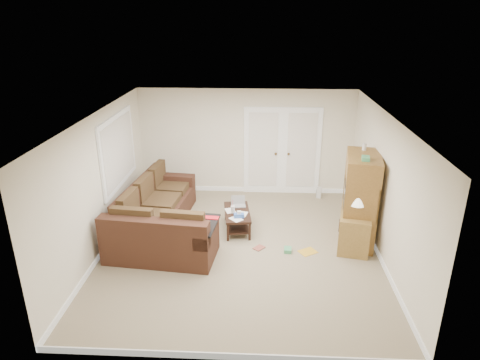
# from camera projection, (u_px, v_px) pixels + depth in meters

# --- Properties ---
(floor) EXTENTS (5.50, 5.50, 0.00)m
(floor) POSITION_uv_depth(u_px,v_px,m) (240.00, 248.00, 7.95)
(floor) COLOR gray
(floor) RESTS_ON ground
(ceiling) EXTENTS (5.00, 5.50, 0.02)m
(ceiling) POSITION_uv_depth(u_px,v_px,m) (240.00, 116.00, 7.04)
(ceiling) COLOR silver
(ceiling) RESTS_ON wall_back
(wall_left) EXTENTS (0.02, 5.50, 2.50)m
(wall_left) POSITION_uv_depth(u_px,v_px,m) (100.00, 184.00, 7.61)
(wall_left) COLOR silver
(wall_left) RESTS_ON floor
(wall_right) EXTENTS (0.02, 5.50, 2.50)m
(wall_right) POSITION_uv_depth(u_px,v_px,m) (385.00, 189.00, 7.38)
(wall_right) COLOR silver
(wall_right) RESTS_ON floor
(wall_back) EXTENTS (5.00, 0.02, 2.50)m
(wall_back) POSITION_uv_depth(u_px,v_px,m) (246.00, 142.00, 10.05)
(wall_back) COLOR silver
(wall_back) RESTS_ON floor
(wall_front) EXTENTS (5.00, 0.02, 2.50)m
(wall_front) POSITION_uv_depth(u_px,v_px,m) (229.00, 276.00, 4.94)
(wall_front) COLOR silver
(wall_front) RESTS_ON floor
(baseboards) EXTENTS (5.00, 5.50, 0.10)m
(baseboards) POSITION_uv_depth(u_px,v_px,m) (240.00, 246.00, 7.93)
(baseboards) COLOR silver
(baseboards) RESTS_ON floor
(french_doors) EXTENTS (1.80, 0.05, 2.13)m
(french_doors) POSITION_uv_depth(u_px,v_px,m) (282.00, 152.00, 10.06)
(french_doors) COLOR silver
(french_doors) RESTS_ON floor
(window_left) EXTENTS (0.05, 1.92, 1.42)m
(window_left) POSITION_uv_depth(u_px,v_px,m) (118.00, 151.00, 8.43)
(window_left) COLOR silver
(window_left) RESTS_ON wall_left
(sectional_sofa) EXTENTS (2.03, 3.10, 0.90)m
(sectional_sofa) POSITION_uv_depth(u_px,v_px,m) (159.00, 220.00, 8.24)
(sectional_sofa) COLOR #422519
(sectional_sofa) RESTS_ON floor
(coffee_table) EXTENTS (0.61, 1.03, 0.67)m
(coffee_table) POSITION_uv_depth(u_px,v_px,m) (237.00, 219.00, 8.59)
(coffee_table) COLOR black
(coffee_table) RESTS_ON floor
(tv_armoire) EXTENTS (0.77, 1.16, 1.85)m
(tv_armoire) POSITION_uv_depth(u_px,v_px,m) (360.00, 199.00, 7.92)
(tv_armoire) COLOR brown
(tv_armoire) RESTS_ON floor
(side_cabinet) EXTENTS (0.64, 0.64, 1.14)m
(side_cabinet) POSITION_uv_depth(u_px,v_px,m) (354.00, 231.00, 7.70)
(side_cabinet) COLOR olive
(side_cabinet) RESTS_ON floor
(space_heater) EXTENTS (0.13, 0.12, 0.26)m
(space_heater) POSITION_uv_depth(u_px,v_px,m) (319.00, 193.00, 10.08)
(space_heater) COLOR silver
(space_heater) RESTS_ON floor
(floor_magazine) EXTENTS (0.39, 0.37, 0.01)m
(floor_magazine) POSITION_uv_depth(u_px,v_px,m) (308.00, 252.00, 7.83)
(floor_magazine) COLOR gold
(floor_magazine) RESTS_ON floor
(floor_greenbox) EXTENTS (0.14, 0.18, 0.07)m
(floor_greenbox) POSITION_uv_depth(u_px,v_px,m) (288.00, 250.00, 7.83)
(floor_greenbox) COLOR #469B64
(floor_greenbox) RESTS_ON floor
(floor_book) EXTENTS (0.25, 0.26, 0.02)m
(floor_book) POSITION_uv_depth(u_px,v_px,m) (256.00, 246.00, 8.00)
(floor_book) COLOR brown
(floor_book) RESTS_ON floor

